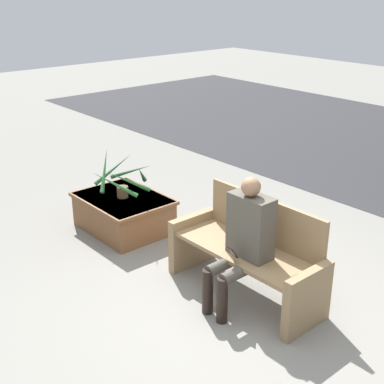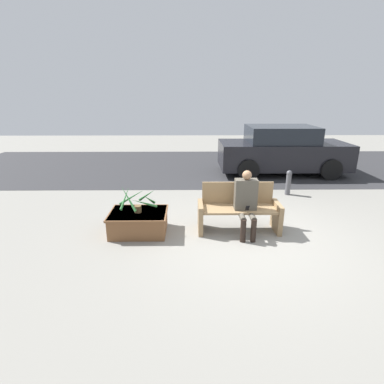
{
  "view_description": "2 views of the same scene",
  "coord_description": "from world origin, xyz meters",
  "px_view_note": "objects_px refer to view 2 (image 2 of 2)",
  "views": [
    {
      "loc": [
        2.9,
        -2.96,
        2.9
      ],
      "look_at": [
        -1.21,
        0.58,
        0.75
      ],
      "focal_mm": 50.0,
      "sensor_mm": 36.0,
      "label": 1
    },
    {
      "loc": [
        -1.23,
        -5.13,
        2.65
      ],
      "look_at": [
        -1.17,
        0.45,
        0.81
      ],
      "focal_mm": 28.0,
      "sensor_mm": 36.0,
      "label": 2
    }
  ],
  "objects_px": {
    "bench": "(238,209)",
    "person_seated": "(246,200)",
    "parked_car": "(282,151)",
    "bollard_post": "(288,182)",
    "planter_box": "(139,221)",
    "potted_plant": "(138,201)"
  },
  "relations": [
    {
      "from": "planter_box",
      "to": "parked_car",
      "type": "bearing_deg",
      "value": 48.01
    },
    {
      "from": "planter_box",
      "to": "bollard_post",
      "type": "xyz_separation_m",
      "value": [
        3.72,
        2.33,
        0.13
      ]
    },
    {
      "from": "potted_plant",
      "to": "parked_car",
      "type": "relative_size",
      "value": 0.19
    },
    {
      "from": "person_seated",
      "to": "potted_plant",
      "type": "xyz_separation_m",
      "value": [
        -2.1,
        0.07,
        -0.03
      ]
    },
    {
      "from": "person_seated",
      "to": "potted_plant",
      "type": "bearing_deg",
      "value": 178.06
    },
    {
      "from": "potted_plant",
      "to": "bollard_post",
      "type": "relative_size",
      "value": 1.17
    },
    {
      "from": "bench",
      "to": "person_seated",
      "type": "height_order",
      "value": "person_seated"
    },
    {
      "from": "person_seated",
      "to": "potted_plant",
      "type": "height_order",
      "value": "person_seated"
    },
    {
      "from": "bench",
      "to": "bollard_post",
      "type": "xyz_separation_m",
      "value": [
        1.72,
        2.21,
        -0.07
      ]
    },
    {
      "from": "potted_plant",
      "to": "person_seated",
      "type": "bearing_deg",
      "value": -1.94
    },
    {
      "from": "person_seated",
      "to": "bollard_post",
      "type": "height_order",
      "value": "person_seated"
    },
    {
      "from": "planter_box",
      "to": "potted_plant",
      "type": "bearing_deg",
      "value": 40.97
    },
    {
      "from": "parked_car",
      "to": "bollard_post",
      "type": "xyz_separation_m",
      "value": [
        -0.48,
        -2.33,
        -0.43
      ]
    },
    {
      "from": "potted_plant",
      "to": "bollard_post",
      "type": "distance_m",
      "value": 4.4
    },
    {
      "from": "person_seated",
      "to": "planter_box",
      "type": "relative_size",
      "value": 1.13
    },
    {
      "from": "person_seated",
      "to": "parked_car",
      "type": "bearing_deg",
      "value": 66.13
    },
    {
      "from": "planter_box",
      "to": "bench",
      "type": "bearing_deg",
      "value": 3.43
    },
    {
      "from": "planter_box",
      "to": "bollard_post",
      "type": "bearing_deg",
      "value": 32.07
    },
    {
      "from": "bench",
      "to": "planter_box",
      "type": "height_order",
      "value": "bench"
    },
    {
      "from": "bench",
      "to": "bollard_post",
      "type": "relative_size",
      "value": 2.38
    },
    {
      "from": "potted_plant",
      "to": "parked_car",
      "type": "xyz_separation_m",
      "value": [
        4.2,
        4.66,
        0.12
      ]
    },
    {
      "from": "person_seated",
      "to": "planter_box",
      "type": "height_order",
      "value": "person_seated"
    }
  ]
}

